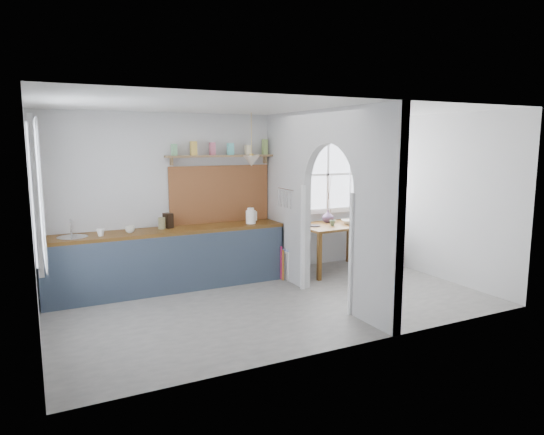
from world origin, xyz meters
name	(u,v)px	position (x,y,z in m)	size (l,w,h in m)	color
floor	(277,303)	(0.00, 0.00, 0.00)	(5.80, 3.20, 0.01)	gray
ceiling	(277,108)	(0.00, 0.00, 2.60)	(5.80, 3.20, 0.01)	beige
walls	(277,208)	(0.00, 0.00, 1.30)	(5.81, 3.21, 2.60)	beige
partition	(320,194)	(0.70, 0.06, 1.45)	(0.12, 3.20, 2.60)	beige
kitchen_window	(33,192)	(-2.87, 0.00, 1.65)	(0.10, 1.16, 1.50)	white
nook_window	(328,175)	(1.80, 1.56, 1.60)	(1.76, 0.10, 1.30)	white
counter	(168,259)	(-1.13, 1.33, 0.46)	(3.50, 0.60, 0.90)	#553311
sink	(72,238)	(-2.43, 1.30, 0.89)	(0.40, 0.40, 0.02)	silver
backsplash	(220,194)	(-0.20, 1.58, 1.35)	(1.65, 0.03, 0.90)	brown
shelf	(222,153)	(-0.20, 1.49, 2.00)	(1.75, 0.20, 0.21)	olive
pendant_lamp	(251,161)	(0.15, 1.15, 1.88)	(0.26, 0.26, 0.16)	beige
utensil_rail	(286,189)	(0.61, 0.90, 1.45)	(0.02, 0.02, 0.50)	silver
dining_table	(335,247)	(1.66, 1.07, 0.40)	(1.28, 0.85, 0.80)	#553311
chair_left	(290,248)	(0.80, 1.09, 0.48)	(0.44, 0.44, 0.95)	white
chair_right	(383,241)	(2.64, 1.03, 0.43)	(0.39, 0.39, 0.86)	white
kettle	(251,216)	(0.17, 1.23, 1.02)	(0.21, 0.16, 0.25)	white
mug_a	(101,232)	(-2.08, 1.20, 0.95)	(0.11, 0.11, 0.10)	silver
mug_b	(130,229)	(-1.68, 1.27, 0.95)	(0.13, 0.13, 0.10)	silver
knife_block	(168,221)	(-1.09, 1.42, 1.01)	(0.10, 0.14, 0.22)	black
jar	(162,223)	(-1.20, 1.38, 0.98)	(0.11, 0.11, 0.17)	olive
towel_magenta	(281,263)	(0.58, 0.98, 0.28)	(0.02, 0.03, 0.53)	#D7256D
towel_orange	(283,265)	(0.58, 0.93, 0.25)	(0.02, 0.03, 0.49)	orange
bowl	(350,222)	(1.90, 1.00, 0.83)	(0.28, 0.28, 0.07)	white
table_cup	(332,223)	(1.53, 0.98, 0.84)	(0.10, 0.10, 0.09)	#597756
plate	(314,226)	(1.23, 1.07, 0.81)	(0.20, 0.20, 0.02)	black
vase	(328,216)	(1.65, 1.30, 0.90)	(0.20, 0.20, 0.21)	#503959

